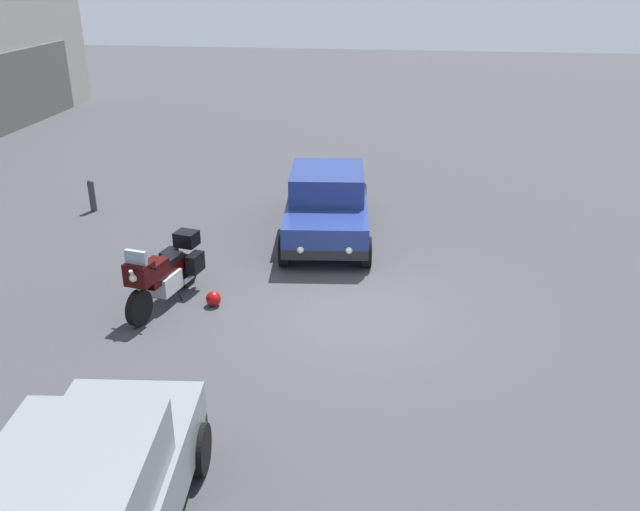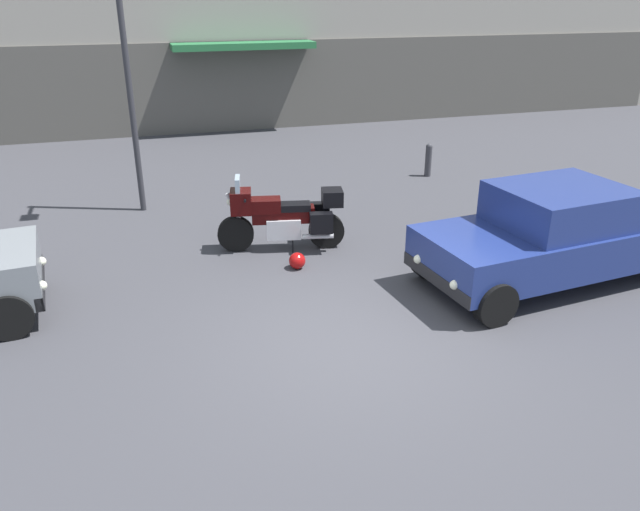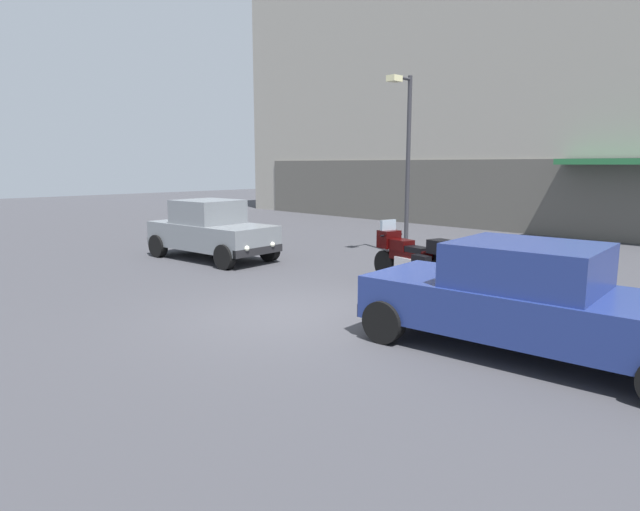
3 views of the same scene
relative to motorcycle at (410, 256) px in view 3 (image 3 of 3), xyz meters
name	(u,v)px [view 3 (image 3 of 3)]	position (x,y,z in m)	size (l,w,h in m)	color
ground_plane	(293,315)	(0.07, -3.48, -0.62)	(80.00, 80.00, 0.00)	#38383D
building_facade_rear	(617,43)	(0.07, 11.59, 6.12)	(37.99, 3.40, 13.59)	gray
motorcycle	(410,256)	(0.00, 0.00, 0.00)	(2.24, 0.98, 1.36)	black
helmet	(384,284)	(0.00, -0.89, -0.48)	(0.28, 0.28, 0.28)	#990C0C
car_hatchback_near	(211,230)	(-5.82, -1.30, 0.19)	(3.99, 2.12, 1.64)	slate
car_sedan_far	(528,299)	(3.82, -2.51, 0.16)	(4.70, 2.32, 1.56)	navy
streetlamp_curbside	(405,149)	(-2.33, 2.84, 2.41)	(0.28, 0.94, 5.00)	#2D2D33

